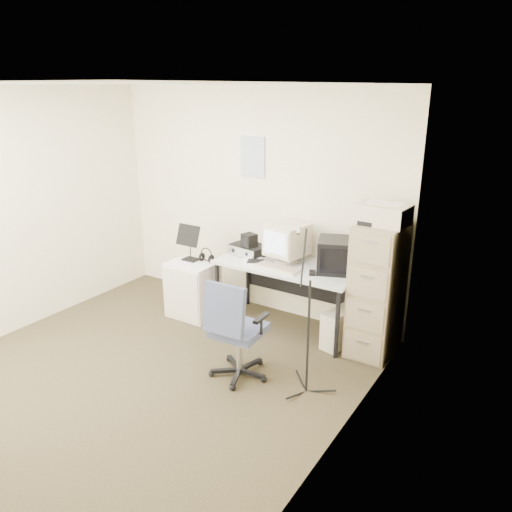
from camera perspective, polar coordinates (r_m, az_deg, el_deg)
The scene contains 23 objects.
floor at distance 4.79m, azimuth -12.02°, elevation -12.89°, with size 3.60×3.60×0.01m, color #2D261A.
ceiling at distance 4.09m, azimuth -14.51°, elevation 18.54°, with size 3.60×3.60×0.01m, color white.
wall_back at distance 5.63m, azimuth -0.12°, elevation 6.23°, with size 3.60×0.02×2.50m, color #F3ECC4.
wall_left at distance 5.67m, azimuth -26.19°, elevation 4.35°, with size 0.02×3.60×2.50m, color #F3ECC4.
wall_right at distance 3.30m, azimuth 9.60°, elevation -3.33°, with size 0.02×3.60×2.50m, color #F3ECC4.
wall_calendar at distance 5.55m, azimuth -0.37°, elevation 11.28°, with size 0.30×0.02×0.44m, color white.
filing_cabinet at distance 4.89m, azimuth 13.68°, elevation -3.71°, with size 0.40×0.60×1.30m, color #958861.
printer at distance 4.63m, azimuth 14.25°, elevation 4.64°, with size 0.47×0.32×0.18m, color beige.
desk at distance 5.32m, azimuth 3.62°, elevation -4.64°, with size 1.50×0.70×0.73m, color silver.
crt_monitor at distance 5.21m, azimuth 3.59°, elevation 1.49°, with size 0.36×0.38×0.40m, color beige.
crt_tv at distance 5.00m, azimuth 9.18°, elevation 0.10°, with size 0.36×0.38×0.33m, color black.
desk_speaker at distance 5.16m, azimuth 7.42°, elevation -0.36°, with size 0.07×0.07×0.13m, color beige.
keyboard at distance 5.03m, azimuth 2.38°, elevation -1.40°, with size 0.47×0.17×0.03m, color beige.
mouse at distance 4.92m, azimuth 6.46°, elevation -1.92°, with size 0.06×0.10×0.03m, color black.
radio_receiver at distance 5.46m, azimuth -0.77°, elevation 0.76°, with size 0.38×0.27×0.11m, color black.
radio_speaker at distance 5.37m, azimuth -0.78°, elevation 1.82°, with size 0.14×0.13×0.14m, color black.
papers at distance 5.22m, azimuth -0.45°, elevation -0.65°, with size 0.20×0.27×0.02m, color white.
pc_tower at distance 5.10m, azimuth 9.51°, elevation -8.09°, with size 0.18×0.41×0.38m, color beige.
office_chair at distance 4.42m, azimuth -1.97°, elevation -8.23°, with size 0.54×0.54×0.94m, color #373D53.
side_cart at distance 5.66m, azimuth -7.23°, elevation -3.78°, with size 0.51×0.41×0.64m, color silver.
music_stand at distance 5.57m, azimuth -7.55°, elevation 1.58°, with size 0.29×0.15×0.42m, color black.
headphones at distance 5.54m, azimuth -5.68°, elevation -0.12°, with size 0.17×0.17×0.03m, color black.
mic_stand at distance 4.13m, azimuth 6.05°, elevation -7.35°, with size 0.02×0.02×1.33m, color black.
Camera 1 is at (2.94, -2.84, 2.48)m, focal length 35.00 mm.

